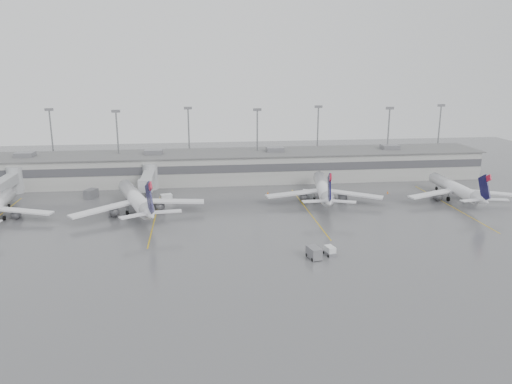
{
  "coord_description": "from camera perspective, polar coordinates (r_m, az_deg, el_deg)",
  "views": [
    {
      "loc": [
        -7.96,
        -84.53,
        33.55
      ],
      "look_at": [
        5.25,
        24.0,
        5.0
      ],
      "focal_mm": 35.0,
      "sensor_mm": 36.0,
      "label": 1
    }
  ],
  "objects": [
    {
      "name": "jet_mid_right",
      "position": [
        124.15,
        7.71,
        0.37
      ],
      "size": [
        28.41,
        32.08,
        10.43
      ],
      "rotation": [
        0.0,
        0.0,
        -0.16
      ],
      "color": "white",
      "rests_on": "ground"
    },
    {
      "name": "light_masts",
      "position": [
        150.04,
        -3.85,
        6.35
      ],
      "size": [
        142.4,
        8.0,
        20.6
      ],
      "color": "gray",
      "rests_on": "ground"
    },
    {
      "name": "jet_bridge_right",
      "position": [
        134.17,
        -12.13,
        1.52
      ],
      "size": [
        4.0,
        17.2,
        7.0
      ],
      "color": "#9A9C9F",
      "rests_on": "ground"
    },
    {
      "name": "cone_c",
      "position": [
        130.31,
        1.37,
        -0.11
      ],
      "size": [
        0.5,
        0.5,
        0.79
      ],
      "primitive_type": "cone",
      "color": "#EB6304",
      "rests_on": "ground"
    },
    {
      "name": "jet_bridge_left",
      "position": [
        141.79,
        -26.35,
        1.01
      ],
      "size": [
        4.0,
        17.2,
        7.0
      ],
      "color": "#9A9C9F",
      "rests_on": "ground"
    },
    {
      "name": "gse_uld_b",
      "position": [
        125.2,
        -10.22,
        -0.69
      ],
      "size": [
        3.11,
        2.48,
        1.93
      ],
      "primitive_type": "cube",
      "rotation": [
        0.0,
        0.0,
        0.27
      ],
      "color": "white",
      "rests_on": "ground"
    },
    {
      "name": "terminal",
      "position": [
        145.72,
        -3.67,
        2.97
      ],
      "size": [
        152.0,
        17.0,
        9.45
      ],
      "color": "#A09F9B",
      "rests_on": "ground"
    },
    {
      "name": "jet_far_right",
      "position": [
        133.85,
        21.91,
        0.38
      ],
      "size": [
        26.87,
        30.12,
        9.74
      ],
      "rotation": [
        0.0,
        0.0,
        -0.02
      ],
      "color": "white",
      "rests_on": "ground"
    },
    {
      "name": "baggage_tug",
      "position": [
        90.89,
        8.44,
        -6.76
      ],
      "size": [
        2.14,
        2.84,
        1.65
      ],
      "rotation": [
        0.0,
        0.0,
        0.22
      ],
      "color": "white",
      "rests_on": "ground"
    },
    {
      "name": "stand_markings",
      "position": [
        113.87,
        -2.62,
        -2.51
      ],
      "size": [
        105.25,
        40.0,
        0.01
      ],
      "color": "#CBA00B",
      "rests_on": "ground"
    },
    {
      "name": "baggage_cart",
      "position": [
        88.88,
        6.65,
        -6.9
      ],
      "size": [
        2.49,
        3.52,
        2.06
      ],
      "rotation": [
        0.0,
        0.0,
        0.22
      ],
      "color": "slate",
      "rests_on": "ground"
    },
    {
      "name": "cone_b",
      "position": [
        129.24,
        -13.05,
        -0.63
      ],
      "size": [
        0.46,
        0.46,
        0.73
      ],
      "primitive_type": "cone",
      "color": "#EB6304",
      "rests_on": "ground"
    },
    {
      "name": "ground",
      "position": [
        91.29,
        -1.46,
        -6.93
      ],
      "size": [
        260.0,
        260.0,
        0.0
      ],
      "primitive_type": "plane",
      "color": "#515153",
      "rests_on": "ground"
    },
    {
      "name": "gse_loader",
      "position": [
        133.48,
        -18.34,
        -0.18
      ],
      "size": [
        3.49,
        4.19,
        2.25
      ],
      "primitive_type": "cube",
      "rotation": [
        0.0,
        0.0,
        -0.41
      ],
      "color": "slate",
      "rests_on": "ground"
    },
    {
      "name": "cone_d",
      "position": [
        135.74,
        14.81,
        -0.03
      ],
      "size": [
        0.4,
        0.4,
        0.64
      ],
      "primitive_type": "cone",
      "color": "#EB6304",
      "rests_on": "ground"
    },
    {
      "name": "gse_uld_c",
      "position": [
        128.03,
        5.95,
        -0.2
      ],
      "size": [
        3.08,
        2.49,
        1.89
      ],
      "primitive_type": "cube",
      "rotation": [
        0.0,
        0.0,
        -0.3
      ],
      "color": "white",
      "rests_on": "ground"
    },
    {
      "name": "jet_mid_left",
      "position": [
        116.09,
        -13.5,
        -0.82
      ],
      "size": [
        28.97,
        32.99,
        11.02
      ],
      "rotation": [
        0.0,
        0.0,
        0.31
      ],
      "color": "white",
      "rests_on": "ground"
    }
  ]
}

